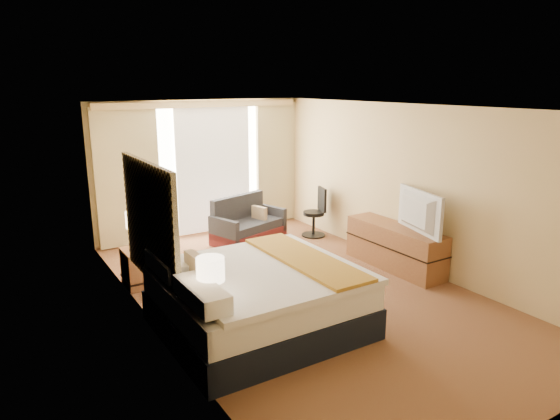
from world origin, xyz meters
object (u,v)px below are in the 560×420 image
nightstand_right (140,267)px  television (413,212)px  desk_chair (316,215)px  nightstand_left (210,339)px  lamp_right (136,220)px  bed (258,298)px  media_dresser (395,247)px  loveseat (247,227)px  lamp_left (210,270)px  floor_lamp (136,193)px

nightstand_right → television: television is taller
desk_chair → nightstand_left: bearing=-123.6°
nightstand_left → lamp_right: bearing=90.6°
nightstand_right → lamp_right: 0.73m
nightstand_left → bed: 0.91m
media_dresser → bed: size_ratio=0.80×
desk_chair → media_dresser: bearing=-72.9°
nightstand_left → lamp_right: (-0.03, 2.47, 0.73)m
lamp_right → nightstand_right: bearing=50.3°
loveseat → desk_chair: size_ratio=1.58×
lamp_left → lamp_right: size_ratio=1.06×
media_dresser → lamp_left: lamp_left is taller
bed → loveseat: bearing=63.9°
loveseat → lamp_right: bearing=-172.4°
lamp_left → television: bearing=9.9°
loveseat → lamp_left: 4.26m
lamp_left → desk_chair: bearing=40.8°
floor_lamp → lamp_right: (-0.38, -1.27, -0.13)m
floor_lamp → bed: bearing=-82.2°
desk_chair → television: 2.54m
nightstand_left → floor_lamp: (0.35, 3.73, 0.85)m
desk_chair → television: (0.00, -2.47, 0.60)m
nightstand_left → bed: (0.81, 0.40, 0.12)m
television → lamp_right: bearing=78.8°
nightstand_left → loveseat: bearing=56.5°
media_dresser → nightstand_right: bearing=158.6°
media_dresser → television: bearing=-97.4°
lamp_right → floor_lamp: bearing=73.4°
nightstand_left → loveseat: (2.34, 3.54, 0.00)m
media_dresser → loveseat: bearing=118.6°
loveseat → lamp_left: size_ratio=2.43×
bed → television: bearing=5.4°
nightstand_left → television: 3.79m
media_dresser → lamp_left: size_ratio=2.90×
media_dresser → desk_chair: bearing=91.4°
bed → floor_lamp: floor_lamp is taller
media_dresser → floor_lamp: floor_lamp is taller
nightstand_left → media_dresser: size_ratio=0.31×
desk_chair → lamp_right: 3.78m
nightstand_left → bed: bearing=26.3°
lamp_right → television: size_ratio=0.52×
nightstand_left → lamp_left: 0.76m
nightstand_left → desk_chair: size_ratio=0.58×
lamp_right → loveseat: bearing=24.3°
loveseat → lamp_left: bearing=-139.9°
desk_chair → lamp_right: (-3.67, -0.67, 0.58)m
lamp_right → television: bearing=-26.1°
floor_lamp → television: bearing=-42.9°
media_dresser → bed: (-2.89, -0.65, 0.05)m
loveseat → lamp_right: 2.70m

